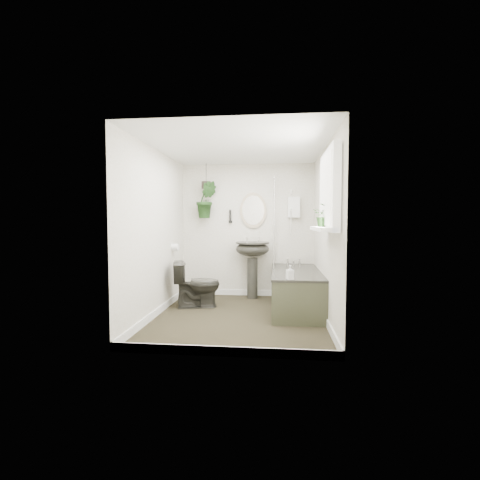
# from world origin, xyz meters

# --- Properties ---
(floor) EXTENTS (2.30, 2.80, 0.02)m
(floor) POSITION_xyz_m (0.00, 0.00, -0.01)
(floor) COLOR black
(floor) RESTS_ON ground
(ceiling) EXTENTS (2.30, 2.80, 0.02)m
(ceiling) POSITION_xyz_m (0.00, 0.00, 2.31)
(ceiling) COLOR white
(ceiling) RESTS_ON ground
(wall_back) EXTENTS (2.30, 0.02, 2.30)m
(wall_back) POSITION_xyz_m (0.00, 1.41, 1.15)
(wall_back) COLOR silver
(wall_back) RESTS_ON ground
(wall_front) EXTENTS (2.30, 0.02, 2.30)m
(wall_front) POSITION_xyz_m (0.00, -1.41, 1.15)
(wall_front) COLOR silver
(wall_front) RESTS_ON ground
(wall_left) EXTENTS (0.02, 2.80, 2.30)m
(wall_left) POSITION_xyz_m (-1.16, 0.00, 1.15)
(wall_left) COLOR silver
(wall_left) RESTS_ON ground
(wall_right) EXTENTS (0.02, 2.80, 2.30)m
(wall_right) POSITION_xyz_m (1.16, 0.00, 1.15)
(wall_right) COLOR silver
(wall_right) RESTS_ON ground
(skirting) EXTENTS (2.30, 2.80, 0.10)m
(skirting) POSITION_xyz_m (0.00, 0.00, 0.05)
(skirting) COLOR white
(skirting) RESTS_ON floor
(bathtub) EXTENTS (0.72, 1.72, 0.58)m
(bathtub) POSITION_xyz_m (0.80, 0.50, 0.29)
(bathtub) COLOR #272722
(bathtub) RESTS_ON floor
(bath_screen) EXTENTS (0.04, 0.72, 1.40)m
(bath_screen) POSITION_xyz_m (0.47, 0.99, 1.28)
(bath_screen) COLOR silver
(bath_screen) RESTS_ON bathtub
(shower_box) EXTENTS (0.20, 0.10, 0.35)m
(shower_box) POSITION_xyz_m (0.80, 1.34, 1.55)
(shower_box) COLOR white
(shower_box) RESTS_ON wall_back
(oval_mirror) EXTENTS (0.46, 0.03, 0.62)m
(oval_mirror) POSITION_xyz_m (0.10, 1.37, 1.50)
(oval_mirror) COLOR tan
(oval_mirror) RESTS_ON wall_back
(wall_sconce) EXTENTS (0.04, 0.04, 0.22)m
(wall_sconce) POSITION_xyz_m (-0.30, 1.36, 1.40)
(wall_sconce) COLOR black
(wall_sconce) RESTS_ON wall_back
(toilet_roll_holder) EXTENTS (0.11, 0.11, 0.11)m
(toilet_roll_holder) POSITION_xyz_m (-1.10, 0.70, 0.90)
(toilet_roll_holder) COLOR white
(toilet_roll_holder) RESTS_ON wall_left
(window_recess) EXTENTS (0.08, 1.00, 0.90)m
(window_recess) POSITION_xyz_m (1.09, -0.70, 1.65)
(window_recess) COLOR white
(window_recess) RESTS_ON wall_right
(window_sill) EXTENTS (0.18, 1.00, 0.04)m
(window_sill) POSITION_xyz_m (1.02, -0.70, 1.23)
(window_sill) COLOR white
(window_sill) RESTS_ON wall_right
(window_blinds) EXTENTS (0.01, 0.86, 0.76)m
(window_blinds) POSITION_xyz_m (1.04, -0.70, 1.65)
(window_blinds) COLOR white
(window_blinds) RESTS_ON wall_right
(toilet) EXTENTS (0.77, 0.55, 0.70)m
(toilet) POSITION_xyz_m (-0.70, 0.49, 0.35)
(toilet) COLOR #272722
(toilet) RESTS_ON floor
(pedestal_sink) EXTENTS (0.57, 0.49, 0.97)m
(pedestal_sink) POSITION_xyz_m (0.10, 1.18, 0.48)
(pedestal_sink) COLOR #272722
(pedestal_sink) RESTS_ON floor
(sill_plant) EXTENTS (0.29, 0.28, 0.26)m
(sill_plant) POSITION_xyz_m (1.04, -0.66, 1.38)
(sill_plant) COLOR black
(sill_plant) RESTS_ON window_sill
(hanging_plant) EXTENTS (0.40, 0.34, 0.63)m
(hanging_plant) POSITION_xyz_m (-0.70, 1.25, 1.68)
(hanging_plant) COLOR black
(hanging_plant) RESTS_ON ceiling
(soap_bottle) EXTENTS (0.10, 0.10, 0.18)m
(soap_bottle) POSITION_xyz_m (0.68, -0.29, 0.67)
(soap_bottle) COLOR #35302E
(soap_bottle) RESTS_ON bathtub
(hanging_pot) EXTENTS (0.16, 0.16, 0.12)m
(hanging_pot) POSITION_xyz_m (-0.70, 1.25, 1.93)
(hanging_pot) COLOR #2C261F
(hanging_pot) RESTS_ON ceiling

